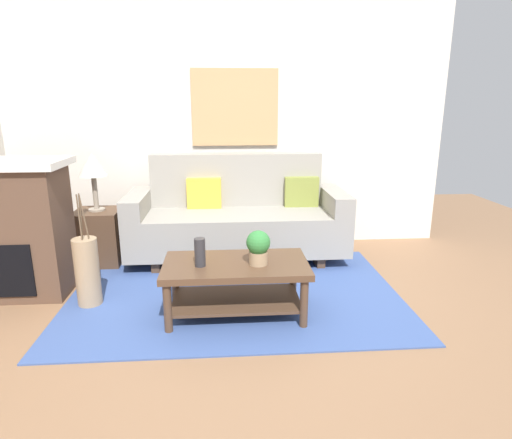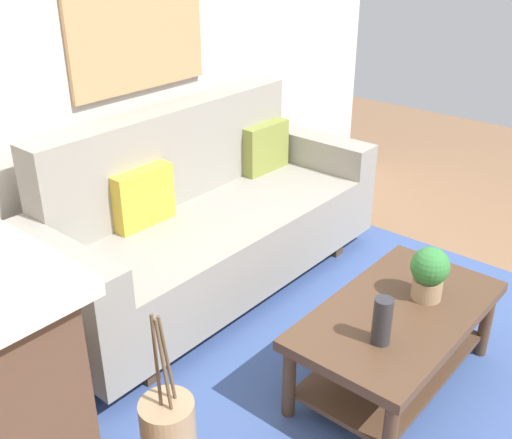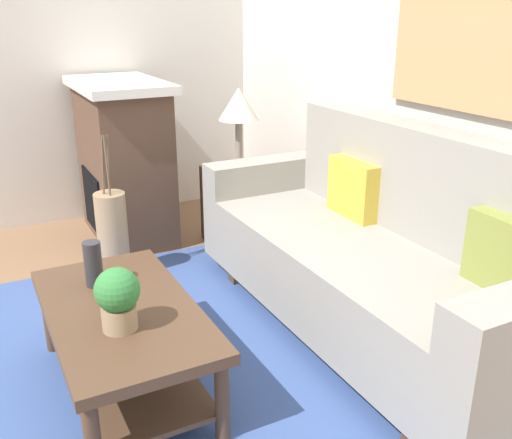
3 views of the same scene
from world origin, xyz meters
TOP-DOWN VIEW (x-y plane):
  - ground_plane at (0.00, 0.00)m, footprint 8.86×8.86m
  - wall_back at (0.00, 1.97)m, footprint 4.86×0.10m
  - area_rug at (0.00, 0.50)m, footprint 2.80×1.92m
  - couch at (0.06, 1.43)m, footprint 2.23×0.84m
  - throw_pillow_mustard at (-0.29, 1.56)m, footprint 0.36×0.13m
  - throw_pillow_olive at (0.75, 1.56)m, footprint 0.36×0.13m
  - coffee_table at (-0.00, 0.13)m, footprint 1.10×0.60m
  - tabletop_vase at (-0.26, 0.08)m, footprint 0.08×0.08m
  - potted_plant_tabletop at (0.17, 0.09)m, footprint 0.18×0.18m
  - side_table at (-1.36, 1.35)m, footprint 0.44×0.44m
  - table_lamp at (-1.36, 1.35)m, footprint 0.28×0.28m
  - fireplace at (-1.88, 0.67)m, footprint 1.02×0.58m
  - floor_vase at (-1.19, 0.39)m, footprint 0.19×0.19m
  - floor_vase_branch_a at (-1.17, 0.39)m, footprint 0.05×0.01m
  - floor_vase_branch_b at (-1.20, 0.40)m, footprint 0.02×0.03m
  - floor_vase_branch_c at (-1.20, 0.37)m, footprint 0.03×0.04m
  - framed_painting at (0.06, 1.90)m, footprint 0.94×0.03m

SIDE VIEW (x-z plane):
  - ground_plane at x=0.00m, z-range 0.00..0.00m
  - area_rug at x=0.00m, z-range 0.00..0.01m
  - side_table at x=-1.36m, z-range 0.00..0.56m
  - floor_vase at x=-1.19m, z-range 0.00..0.57m
  - coffee_table at x=0.00m, z-range 0.10..0.53m
  - couch at x=0.06m, z-range -0.11..0.97m
  - tabletop_vase at x=-0.26m, z-range 0.43..0.64m
  - potted_plant_tabletop at x=0.17m, z-range 0.44..0.70m
  - fireplace at x=-1.88m, z-range 0.01..1.17m
  - throw_pillow_mustard at x=-0.29m, z-range 0.52..0.84m
  - throw_pillow_olive at x=0.75m, z-range 0.52..0.84m
  - floor_vase_branch_a at x=-1.17m, z-range 0.57..0.93m
  - floor_vase_branch_b at x=-1.20m, z-range 0.57..0.93m
  - floor_vase_branch_c at x=-1.20m, z-range 0.57..0.93m
  - table_lamp at x=-1.36m, z-range 0.71..1.28m
  - wall_back at x=0.00m, z-range 0.00..2.70m
  - framed_painting at x=0.06m, z-range 1.15..1.96m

